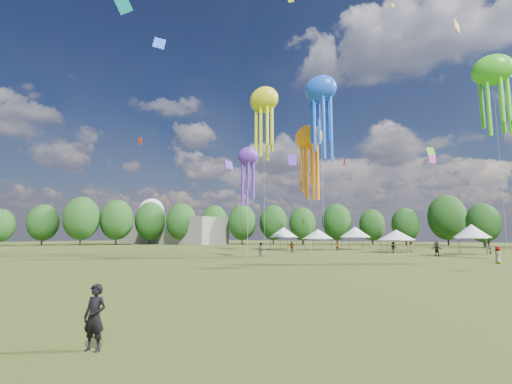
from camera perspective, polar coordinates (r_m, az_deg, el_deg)
The scene contains 10 objects.
ground at distance 17.24m, azimuth -31.61°, elevation -15.05°, with size 300.00×300.00×0.00m, color #384416.
observer_main at distance 9.77m, azimuth -24.55°, elevation -17.85°, with size 0.57×0.37×1.55m, color black.
spectator_near at distance 46.00m, azimuth 0.79°, elevation -9.27°, with size 0.85×0.66×1.75m, color gray.
spectators_far at distance 55.67m, azimuth 23.57°, elevation -8.29°, with size 27.27×22.04×1.83m.
festival_tents at distance 64.88m, azimuth 15.57°, elevation -6.36°, with size 36.82×12.30×4.30m.
show_kites at distance 54.20m, azimuth 16.31°, elevation 11.54°, with size 38.18×26.41×27.92m.
small_kites at distance 56.95m, azimuth 13.40°, elevation 21.51°, with size 71.27×62.29×45.54m.
treeline at distance 72.47m, azimuth 18.55°, elevation -3.58°, with size 201.57×95.24×13.43m.
hangar at distance 117.99m, azimuth -13.90°, elevation -6.14°, with size 40.00×12.00×8.00m, color gray.
radome at distance 134.21m, azimuth -16.52°, elevation -3.58°, with size 9.00×9.00×16.00m.
Camera 1 is at (15.41, -7.24, 2.72)m, focal length 24.82 mm.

